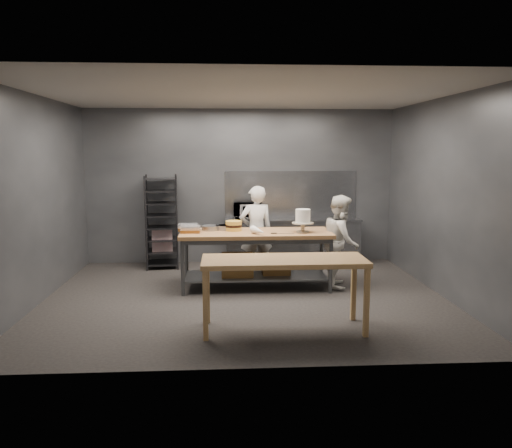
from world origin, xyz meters
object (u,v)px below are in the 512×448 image
(work_table, at_px, (255,253))
(near_counter, at_px, (284,265))
(chef_right, at_px, (341,241))
(layer_cake, at_px, (234,226))
(speed_rack, at_px, (162,222))
(frosted_cake_stand, at_px, (303,218))
(chef_behind, at_px, (256,232))
(microwave, at_px, (248,211))

(work_table, xyz_separation_m, near_counter, (0.24, -1.94, 0.24))
(work_table, relative_size, near_counter, 1.20)
(chef_right, relative_size, layer_cake, 5.77)
(speed_rack, relative_size, chef_right, 1.17)
(speed_rack, relative_size, frosted_cake_stand, 4.75)
(frosted_cake_stand, bearing_deg, work_table, 170.75)
(layer_cake, bearing_deg, work_table, -18.16)
(speed_rack, height_order, chef_behind, speed_rack)
(work_table, distance_m, chef_behind, 0.75)
(chef_behind, bearing_deg, speed_rack, -37.59)
(work_table, height_order, frosted_cake_stand, frosted_cake_stand)
(near_counter, height_order, chef_right, chef_right)
(speed_rack, height_order, frosted_cake_stand, speed_rack)
(work_table, distance_m, near_counter, 1.97)
(microwave, height_order, layer_cake, microwave)
(near_counter, bearing_deg, work_table, 97.09)
(speed_rack, distance_m, frosted_cake_stand, 2.97)
(near_counter, distance_m, chef_right, 2.27)
(frosted_cake_stand, bearing_deg, microwave, 114.12)
(chef_right, distance_m, microwave, 2.20)
(microwave, xyz_separation_m, layer_cake, (-0.29, -1.54, -0.05))
(layer_cake, bearing_deg, near_counter, -74.23)
(layer_cake, bearing_deg, speed_rack, 132.53)
(layer_cake, bearing_deg, microwave, 79.14)
(speed_rack, xyz_separation_m, microwave, (1.63, 0.08, 0.19))
(speed_rack, distance_m, chef_right, 3.45)
(frosted_cake_stand, bearing_deg, chef_right, 11.64)
(work_table, height_order, near_counter, work_table)
(speed_rack, relative_size, layer_cake, 6.75)
(near_counter, xyz_separation_m, chef_right, (1.16, 1.95, -0.07))
(chef_behind, bearing_deg, layer_cake, 45.03)
(chef_behind, relative_size, chef_right, 1.07)
(microwave, bearing_deg, frosted_cake_stand, -65.88)
(chef_right, bearing_deg, speed_rack, 75.73)
(near_counter, bearing_deg, microwave, 94.52)
(chef_behind, bearing_deg, chef_right, 141.31)
(work_table, bearing_deg, chef_behind, 85.04)
(frosted_cake_stand, bearing_deg, chef_behind, 129.65)
(chef_right, height_order, layer_cake, chef_right)
(work_table, relative_size, layer_cake, 9.25)
(speed_rack, relative_size, microwave, 3.23)
(near_counter, relative_size, layer_cake, 7.71)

